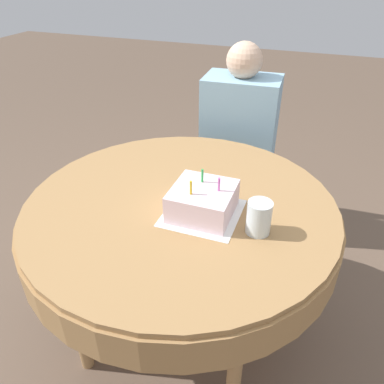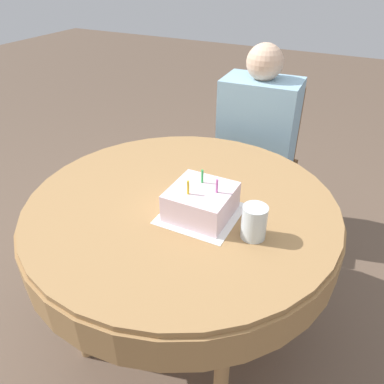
# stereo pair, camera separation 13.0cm
# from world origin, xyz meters

# --- Properties ---
(ground_plane) EXTENTS (12.00, 12.00, 0.00)m
(ground_plane) POSITION_xyz_m (0.00, 0.00, 0.00)
(ground_plane) COLOR brown
(dining_table) EXTENTS (1.15, 1.15, 0.71)m
(dining_table) POSITION_xyz_m (0.00, 0.00, 0.63)
(dining_table) COLOR #9E7547
(dining_table) RESTS_ON ground_plane
(chair) EXTENTS (0.45, 0.45, 0.86)m
(chair) POSITION_xyz_m (0.01, 0.92, 0.46)
(chair) COLOR brown
(chair) RESTS_ON ground_plane
(person) EXTENTS (0.41, 0.37, 1.11)m
(person) POSITION_xyz_m (0.01, 0.83, 0.66)
(person) COLOR #DBB293
(person) RESTS_ON ground_plane
(napkin) EXTENTS (0.26, 0.26, 0.00)m
(napkin) POSITION_xyz_m (0.10, -0.04, 0.71)
(napkin) COLOR white
(napkin) RESTS_ON dining_table
(birthday_cake) EXTENTS (0.21, 0.21, 0.15)m
(birthday_cake) POSITION_xyz_m (0.10, -0.04, 0.76)
(birthday_cake) COLOR silver
(birthday_cake) RESTS_ON dining_table
(drinking_glass) EXTENTS (0.08, 0.08, 0.11)m
(drinking_glass) POSITION_xyz_m (0.30, -0.08, 0.77)
(drinking_glass) COLOR silver
(drinking_glass) RESTS_ON dining_table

